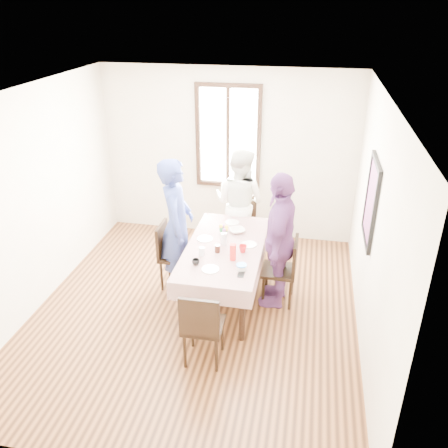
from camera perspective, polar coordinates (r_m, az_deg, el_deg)
The scene contains 31 objects.
ground at distance 6.01m, azimuth -3.51°, elevation -10.58°, with size 4.50×4.50×0.00m, color #331C0E.
back_wall at distance 7.36m, azimuth 0.53°, elevation 8.46°, with size 4.00×4.00×0.00m, color beige.
right_wall at distance 5.21m, azimuth 17.90°, elevation -0.66°, with size 4.50×4.50×0.00m, color beige.
window_frame at distance 7.26m, azimuth 0.51°, elevation 10.66°, with size 1.02×0.06×1.62m, color black.
window_pane at distance 7.27m, azimuth 0.53°, elevation 10.68°, with size 0.90×0.02×1.50m, color white.
art_poster at distance 5.40m, azimuth 17.70°, elevation 2.67°, with size 0.04×0.76×0.96m, color red.
dining_table at distance 6.04m, azimuth 0.09°, elevation -5.97°, with size 0.83×1.74×0.75m, color black.
tablecloth at distance 5.85m, azimuth 0.09°, elevation -2.81°, with size 0.95×1.86×0.01m, color #520B0E.
chair_left at distance 6.29m, azimuth -5.87°, elevation -3.91°, with size 0.42×0.42×0.91m, color black.
chair_right at distance 5.98m, azimuth 6.77°, elevation -5.69°, with size 0.42×0.42×0.91m, color black.
chair_far at distance 7.03m, azimuth 1.93°, elevation -0.32°, with size 0.42×0.42×0.91m, color black.
chair_near at distance 5.04m, azimuth -2.54°, elevation -12.30°, with size 0.42×0.42×0.91m, color black.
person_left at distance 6.07m, azimuth -5.89°, elevation -0.19°, with size 0.67×0.44×1.82m, color navy.
person_far at distance 6.85m, azimuth 1.95°, elevation 2.50°, with size 0.82×0.64×1.68m, color white.
person_right at distance 5.76m, azimuth 6.81°, elevation -2.01°, with size 1.04×0.43×1.78m, color #62336C.
mug_black at distance 5.45m, azimuth -3.50°, elevation -4.70°, with size 0.09×0.09×0.07m, color black.
mug_flag at distance 5.70m, azimuth 2.33°, elevation -3.07°, with size 0.10×0.10×0.09m, color red.
mug_green at distance 6.15m, azimuth -0.04°, elevation -0.74°, with size 0.12×0.12×0.09m, color #0C7226.
serving_bowl at distance 6.18m, azimuth 1.62°, elevation -0.82°, with size 0.20×0.20×0.05m, color white.
juice_carton at distance 5.51m, azimuth 1.10°, elevation -3.48°, with size 0.07×0.07×0.20m, color red.
butter_tub at distance 5.35m, azimuth 2.16°, elevation -5.39°, with size 0.12×0.12×0.06m, color white.
jam_jar at distance 5.69m, azimuth -0.81°, elevation -3.05°, with size 0.07×0.07×0.10m, color black.
drinking_glass at distance 5.64m, azimuth -2.77°, elevation -3.37°, with size 0.07×0.07×0.10m, color silver.
smartphone at distance 5.28m, azimuth 2.12°, elevation -6.17°, with size 0.07×0.15×0.01m, color black.
flower_vase at distance 5.86m, azimuth -0.04°, elevation -1.83°, with size 0.08×0.08×0.16m, color silver.
plate_left at distance 6.02m, azimuth -2.39°, elevation -1.83°, with size 0.20×0.20×0.01m, color white.
plate_right at distance 5.88m, azimuth 3.10°, elevation -2.54°, with size 0.20×0.20×0.01m, color white.
plate_far at distance 6.45m, azimuth 1.01°, elevation 0.20°, with size 0.20×0.20×0.01m, color white.
plate_near at distance 5.36m, azimuth -1.70°, elevation -5.59°, with size 0.20×0.20×0.01m, color white.
butter_lid at distance 5.33m, azimuth 2.17°, elevation -5.06°, with size 0.12×0.12×0.01m, color blue.
flower_bunch at distance 5.80m, azimuth -0.04°, elevation -0.71°, with size 0.09×0.09×0.10m, color yellow, non-canonical shape.
Camera 1 is at (1.27, -4.65, 3.59)m, focal length 37.14 mm.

